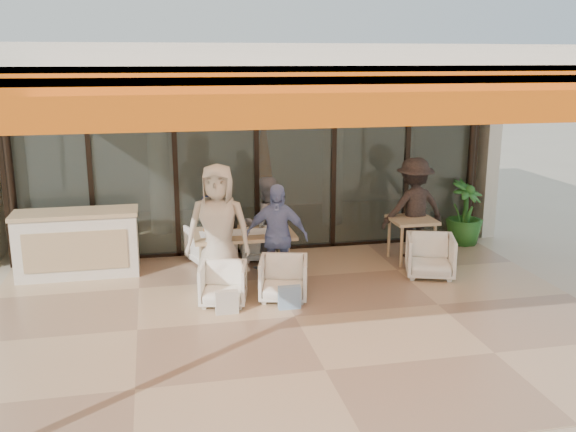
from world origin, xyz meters
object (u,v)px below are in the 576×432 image
side_table (412,225)px  standing_woman (414,208)px  diner_navy (212,224)px  chair_far_right (261,239)px  dining_table (243,236)px  side_chair (430,254)px  chair_near_right (283,277)px  chair_far_left (210,242)px  diner_grey (266,223)px  host_counter (77,244)px  diner_cream (218,229)px  diner_periwinkle (276,237)px  potted_palm (465,213)px

side_table → standing_woman: bearing=63.3°
diner_navy → chair_far_right: bearing=-169.8°
dining_table → side_chair: dining_table is taller
chair_far_right → chair_near_right: size_ratio=1.02×
chair_far_right → chair_far_left: bearing=2.9°
diner_grey → chair_far_right: bearing=-104.3°
host_counter → diner_grey: size_ratio=1.24×
diner_navy → standing_woman: bearing=160.5°
standing_woman → chair_far_left: bearing=-13.8°
side_chair → diner_cream: bearing=-161.9°
host_counter → side_chair: host_counter is taller
host_counter → dining_table: bearing=-14.8°
chair_far_right → diner_grey: bearing=92.9°
chair_far_right → side_chair: (2.40, -1.43, 0.02)m
diner_cream → host_counter: bearing=166.4°
diner_periwinkle → standing_woman: size_ratio=0.91×
diner_cream → potted_palm: size_ratio=1.59×
standing_woman → diner_periwinkle: bearing=14.5°
chair_far_left → chair_far_right: 0.84m
dining_table → potted_palm: potted_palm is taller
dining_table → chair_far_right: dining_table is taller
chair_far_left → diner_navy: diner_navy is taller
chair_far_right → diner_grey: (0.00, -0.50, 0.41)m
host_counter → potted_palm: bearing=3.1°
diner_grey → diner_periwinkle: size_ratio=0.96×
chair_near_right → potted_palm: (3.72, 1.97, 0.25)m
chair_far_left → diner_grey: 1.06m
chair_near_right → side_table: side_table is taller
host_counter → diner_cream: (2.05, -1.11, 0.40)m
diner_navy → side_chair: bearing=143.4°
side_table → potted_palm: potted_palm is taller
diner_navy → chair_far_left: bearing=-110.6°
host_counter → side_table: (5.29, -0.39, 0.11)m
chair_far_right → diner_periwinkle: 1.47m
potted_palm → host_counter: bearing=-176.9°
standing_woman → side_table: bearing=57.0°
side_table → chair_near_right: bearing=-153.1°
dining_table → chair_far_left: bearing=113.6°
host_counter → side_chair: (5.29, -1.14, -0.17)m
side_table → potted_palm: size_ratio=0.63×
side_table → diner_periwinkle: bearing=-163.3°
diner_grey → standing_woman: (2.52, 0.06, 0.10)m
standing_woman → diner_navy: bearing=-5.3°
dining_table → side_table: dining_table is taller
diner_cream → side_table: bearing=27.2°
diner_grey → side_table: size_ratio=2.01×
host_counter → standing_woman: standing_woman is taller
chair_far_left → diner_navy: bearing=71.7°
chair_near_right → diner_periwinkle: (0.00, 0.50, 0.44)m
side_table → standing_woman: 0.35m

